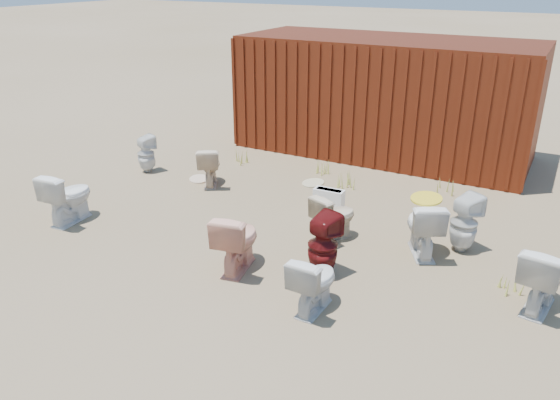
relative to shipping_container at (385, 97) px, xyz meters
The scene contains 22 objects.
ground 5.34m from the shipping_container, 90.00° to the right, with size 100.00×100.00×0.00m, color brown.
shipping_container is the anchor object (origin of this frame).
toilet_front_a 6.63m from the shipping_container, 118.24° to the right, with size 0.47×0.82×0.84m, color white.
toilet_front_pink 5.83m from the shipping_container, 89.95° to the right, with size 0.47×0.82×0.83m, color #EDA389.
toilet_front_c 6.34m from the shipping_container, 78.10° to the right, with size 0.41×0.72×0.73m, color silver.
toilet_front_maroon 5.55m from the shipping_container, 78.86° to the right, with size 0.39×0.40×0.86m, color #560E0F.
toilet_front_e 6.09m from the shipping_container, 53.43° to the right, with size 0.46×0.81×0.83m, color silver.
toilet_back_a 5.07m from the shipping_container, 136.05° to the right, with size 0.33×0.34×0.73m, color silver.
toilet_back_beige_left 4.12m from the shipping_container, 121.63° to the right, with size 0.41×0.72×0.73m, color beige.
toilet_back_beige_right 4.52m from the shipping_container, 79.93° to the right, with size 0.40×0.70×0.72m, color #C5B290.
toilet_back_yellowlid 4.72m from the shipping_container, 64.11° to the right, with size 0.46×0.80×0.82m, color silver.
toilet_back_e 4.64m from the shipping_container, 56.76° to the right, with size 0.38×0.39×0.84m, color silver.
yellow_lid 4.67m from the shipping_container, 64.11° to the right, with size 0.42×0.52×0.03m, color yellow.
loose_tank 3.58m from the shipping_container, 85.46° to the right, with size 0.50×0.20×0.35m, color white.
loose_lid_near 2.79m from the shipping_container, 100.44° to the right, with size 0.38×0.49×0.02m, color #C0B68B.
loose_lid_far 4.31m from the shipping_container, 126.23° to the right, with size 0.36×0.47×0.02m, color beige.
weed_clump_a 3.38m from the shipping_container, 136.07° to the right, with size 0.36×0.36×0.28m, color #B6BA4A.
weed_clump_b 2.56m from the shipping_container, 85.74° to the right, with size 0.32×0.32×0.31m, color #B6BA4A.
weed_clump_c 3.31m from the shipping_container, 44.27° to the right, with size 0.36×0.36×0.31m, color #B6BA4A.
weed_clump_d 2.25m from the shipping_container, 104.33° to the right, with size 0.30×0.30×0.29m, color #B6BA4A.
weed_clump_e 2.69m from the shipping_container, 43.90° to the right, with size 0.34×0.34×0.29m, color #B6BA4A.
weed_clump_f 5.79m from the shipping_container, 54.75° to the right, with size 0.28×0.28×0.22m, color #B6BA4A.
Camera 1 is at (3.56, -5.88, 3.70)m, focal length 35.00 mm.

